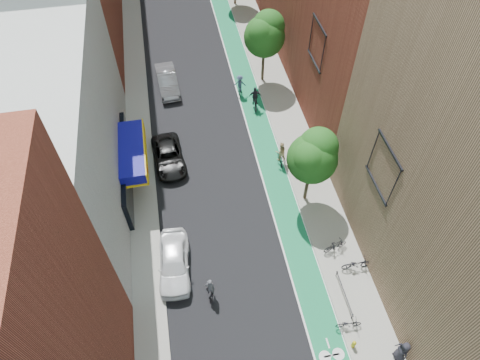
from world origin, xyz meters
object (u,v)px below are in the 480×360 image
parked_car_black (169,156)px  fire_hydrant (354,344)px  parked_car_white (174,262)px  cyclist_lane_far (240,86)px  cyclist_lane_near (281,154)px  cyclist_lead (210,291)px  cyclist_lane_mid (255,101)px  parked_car_silver (167,81)px  pedestrian (402,351)px

parked_car_black → fire_hydrant: bearing=-65.8°
parked_car_white → cyclist_lane_far: 17.96m
cyclist_lane_near → cyclist_lane_far: size_ratio=1.07×
cyclist_lead → fire_hydrant: bearing=152.1°
parked_car_white → cyclist_lane_mid: cyclist_lane_mid is taller
cyclist_lead → cyclist_lane_far: cyclist_lead is taller
cyclist_lead → parked_car_black: bearing=-78.8°
parked_car_white → cyclist_lane_near: (8.91, 7.62, 0.12)m
parked_car_silver → cyclist_lane_mid: 8.34m
parked_car_white → cyclist_lead: (2.00, -2.31, -0.14)m
cyclist_lead → pedestrian: (9.82, -5.62, 0.39)m
cyclist_lane_near → fire_hydrant: size_ratio=3.18×
parked_car_white → cyclist_lane_mid: bearing=64.0°
fire_hydrant → pedestrian: bearing=-23.7°
parked_car_white → parked_car_silver: parked_car_white is taller
parked_car_white → pedestrian: bearing=-29.6°
cyclist_lane_mid → fire_hydrant: bearing=100.8°
parked_car_black → cyclist_lane_mid: bearing=27.2°
cyclist_lane_mid → parked_car_silver: bearing=-22.1°
cyclist_lane_near → cyclist_lane_mid: bearing=-85.8°
cyclist_lane_far → parked_car_silver: bearing=-4.4°
parked_car_silver → cyclist_lane_mid: cyclist_lane_mid is taller
cyclist_lane_mid → fire_hydrant: 21.22m
parked_car_white → cyclist_lead: bearing=-44.9°
parked_car_black → cyclist_lane_far: (6.97, 7.07, 0.20)m
cyclist_lane_mid → cyclist_lane_far: size_ratio=1.10×
parked_car_black → fire_hydrant: size_ratio=7.31×
cyclist_lane_near → cyclist_lane_far: bearing=-80.9°
parked_car_white → fire_hydrant: (9.51, -6.92, -0.32)m
cyclist_lane_mid → parked_car_white: bearing=67.4°
cyclist_lane_near → pedestrian: cyclist_lane_near is taller
parked_car_silver → cyclist_lead: (0.89, -20.73, -0.12)m
parked_car_black → pedestrian: pedestrian is taller
parked_car_black → parked_car_silver: bearing=80.8°
parked_car_silver → cyclist_lane_near: 13.32m
cyclist_lane_far → cyclist_lead: bearing=87.6°
cyclist_lead → parked_car_silver: bearing=-83.9°
cyclist_lane_near → cyclist_lane_mid: size_ratio=0.98×
parked_car_white → fire_hydrant: 11.77m
parked_car_silver → parked_car_black: bearing=-97.9°
parked_car_white → parked_car_silver: size_ratio=1.00×
parked_car_white → fire_hydrant: bearing=-31.7°
cyclist_lead → fire_hydrant: size_ratio=3.02×
parked_car_black → fire_hydrant: 18.57m
parked_car_silver → pedestrian: bearing=-71.7°
parked_car_white → pedestrian: size_ratio=2.60×
cyclist_lane_mid → fire_hydrant: cyclist_lane_mid is taller
cyclist_lane_mid → cyclist_lane_near: bearing=102.5°
cyclist_lane_near → cyclist_lane_mid: 6.67m
cyclist_lead → pedestrian: pedestrian is taller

